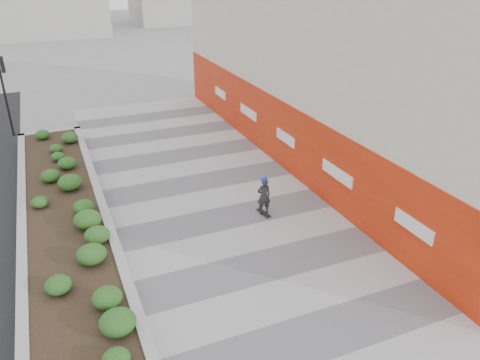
% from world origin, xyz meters
% --- Properties ---
extents(ground, '(160.00, 160.00, 0.00)m').
position_xyz_m(ground, '(0.00, 0.00, 0.00)').
color(ground, gray).
rests_on(ground, ground).
extents(walkway, '(8.00, 36.00, 0.01)m').
position_xyz_m(walkway, '(0.00, 3.00, 0.01)').
color(walkway, '#A8A8AD').
rests_on(walkway, ground).
extents(building, '(6.04, 24.08, 8.00)m').
position_xyz_m(building, '(6.98, 8.98, 3.98)').
color(building, beige).
rests_on(building, ground).
extents(planter, '(3.00, 18.00, 0.90)m').
position_xyz_m(planter, '(-5.50, 7.00, 0.42)').
color(planter, '#9E9EA0').
rests_on(planter, ground).
extents(traffic_signal_near, '(0.33, 0.28, 4.20)m').
position_xyz_m(traffic_signal_near, '(-7.23, 17.50, 2.76)').
color(traffic_signal_near, black).
rests_on(traffic_signal_near, ground).
extents(manhole_cover, '(0.44, 0.44, 0.01)m').
position_xyz_m(manhole_cover, '(0.50, 3.00, 0.00)').
color(manhole_cover, '#595654').
rests_on(manhole_cover, ground).
extents(skateboarder, '(0.54, 0.74, 1.53)m').
position_xyz_m(skateboarder, '(1.33, 4.70, 0.77)').
color(skateboarder, beige).
rests_on(skateboarder, ground).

